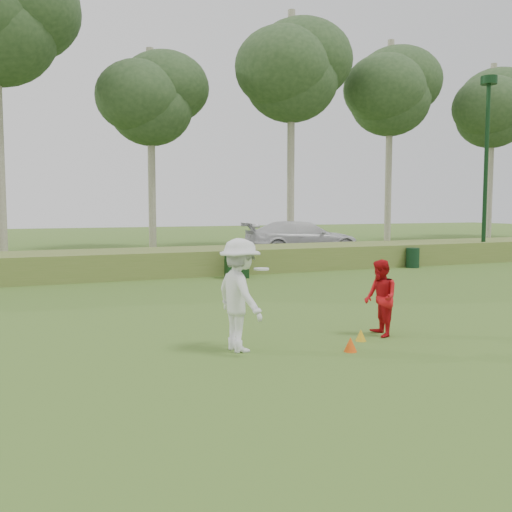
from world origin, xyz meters
name	(u,v)px	position (x,y,z in m)	size (l,w,h in m)	color
ground	(342,347)	(0.00, 0.00, 0.00)	(120.00, 120.00, 0.00)	#3C6321
reed_strip	(173,261)	(0.00, 12.00, 0.45)	(80.00, 3.00, 0.90)	#59702D
park_road	(145,261)	(0.00, 17.00, 0.03)	(80.00, 6.00, 0.06)	#2D2D2D
lamp_post	(487,136)	(14.00, 11.00, 5.59)	(0.70, 0.70, 8.18)	black
tree_4	(151,100)	(2.00, 24.50, 8.59)	(6.24, 6.24, 11.50)	gray
tree_5	(291,71)	(10.00, 22.50, 10.47)	(7.28, 7.28, 14.00)	gray
tree_6	(390,92)	(18.00, 23.80, 10.10)	(7.02, 7.02, 13.50)	gray
tree_7	(492,109)	(26.00, 22.80, 9.34)	(6.50, 6.50, 12.50)	gray
player_white	(240,295)	(-1.79, 0.44, 0.97)	(0.97, 1.34, 1.95)	white
player_red	(381,298)	(1.11, 0.44, 0.74)	(0.72, 0.56, 1.48)	red
cone_orange	(350,344)	(-0.06, -0.36, 0.13)	(0.23, 0.23, 0.25)	#EC4E0C
cone_yellow	(361,335)	(0.54, 0.23, 0.11)	(0.20, 0.20, 0.22)	gold
utility_cabinet	(237,264)	(1.71, 9.84, 0.48)	(0.77, 0.48, 0.96)	black
trash_bin	(413,258)	(9.54, 10.25, 0.40)	(0.54, 0.54, 0.80)	black
car_right	(302,238)	(7.77, 16.60, 0.91)	(2.38, 5.85, 1.70)	silver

